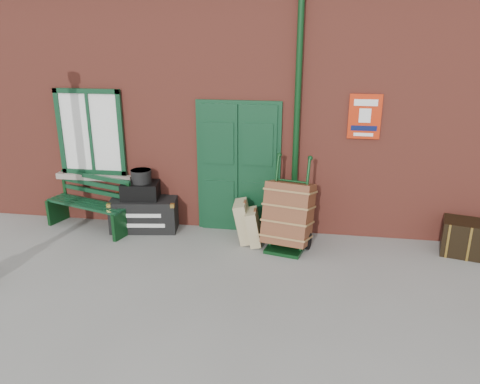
% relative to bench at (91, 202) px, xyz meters
% --- Properties ---
extents(ground, '(80.00, 80.00, 0.00)m').
position_rel_bench_xyz_m(ground, '(2.88, -1.14, -0.49)').
color(ground, gray).
rests_on(ground, ground).
extents(station_building, '(10.30, 4.30, 4.36)m').
position_rel_bench_xyz_m(station_building, '(2.87, 2.35, 1.67)').
color(station_building, brown).
rests_on(station_building, ground).
extents(bench, '(1.64, 0.94, 0.97)m').
position_rel_bench_xyz_m(bench, '(0.00, 0.00, 0.00)').
color(bench, '#0E361E').
rests_on(bench, ground).
extents(houdini_trunk, '(1.21, 0.78, 0.57)m').
position_rel_bench_xyz_m(houdini_trunk, '(0.94, 0.11, -0.20)').
color(houdini_trunk, black).
rests_on(houdini_trunk, ground).
extents(strongbox, '(0.68, 0.54, 0.28)m').
position_rel_bench_xyz_m(strongbox, '(0.89, 0.11, 0.22)').
color(strongbox, black).
rests_on(strongbox, houdini_trunk).
extents(hatbox, '(0.39, 0.39, 0.23)m').
position_rel_bench_xyz_m(hatbox, '(0.92, 0.11, 0.48)').
color(hatbox, black).
rests_on(hatbox, strongbox).
extents(suitcase_back, '(0.35, 0.50, 0.69)m').
position_rel_bench_xyz_m(suitcase_back, '(2.74, -0.13, -0.14)').
color(suitcase_back, tan).
rests_on(suitcase_back, ground).
extents(suitcase_front, '(0.30, 0.45, 0.60)m').
position_rel_bench_xyz_m(suitcase_front, '(2.92, -0.23, -0.19)').
color(suitcase_front, tan).
rests_on(suitcase_front, ground).
extents(porter_trolley, '(0.85, 0.90, 1.46)m').
position_rel_bench_xyz_m(porter_trolley, '(3.47, -0.26, 0.08)').
color(porter_trolley, black).
rests_on(porter_trolley, ground).
extents(dark_trunk, '(0.86, 0.66, 0.55)m').
position_rel_bench_xyz_m(dark_trunk, '(6.26, -0.08, -0.21)').
color(dark_trunk, black).
rests_on(dark_trunk, ground).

